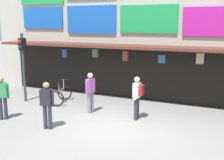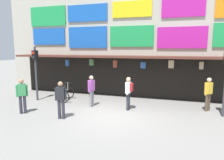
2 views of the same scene
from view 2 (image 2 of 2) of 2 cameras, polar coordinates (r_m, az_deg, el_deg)
The scene contains 9 objects.
ground_plane at distance 9.71m, azimuth 0.05°, elevation -9.86°, with size 80.00×80.00×0.00m, color gray.
shopfront at distance 13.66m, azimuth 5.94°, elevation 12.35°, with size 18.00×2.60×8.00m.
traffic_light_near at distance 12.97m, azimuth -20.42°, elevation 3.97°, with size 0.31×0.34×3.20m.
bicycle_parked at distance 12.60m, azimuth -12.63°, elevation -3.85°, with size 0.98×1.30×1.05m.
pedestrian_in_red at distance 9.34m, azimuth -13.98°, elevation -4.84°, with size 0.52×0.29×1.68m.
pedestrian_in_white at distance 11.25m, azimuth 25.11°, elevation -3.11°, with size 0.40×0.42×1.68m.
pedestrian_in_purple at distance 10.69m, azimuth -23.62°, elevation -3.60°, with size 0.44×0.39×1.68m.
pedestrian_in_blue at distance 10.39m, azimuth 4.66°, elevation -3.03°, with size 0.36×0.53×1.68m.
pedestrian_in_yellow at distance 11.00m, azimuth -5.69°, elevation -2.56°, with size 0.28×0.52×1.68m.
Camera 2 is at (2.76, -8.78, 3.11)m, focal length 33.04 mm.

